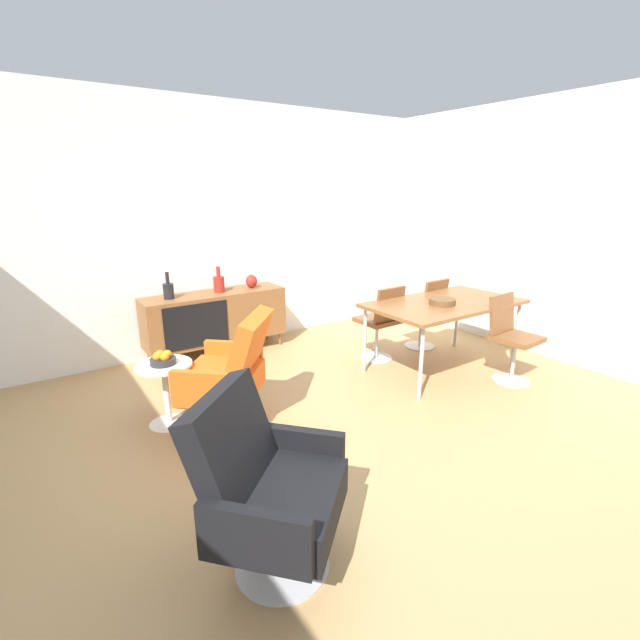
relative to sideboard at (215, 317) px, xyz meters
The scene contains 16 objects.
ground_plane 2.34m from the sideboard, 91.75° to the right, with size 8.32×8.32×0.00m, color tan.
wall_back 1.01m from the sideboard, 103.13° to the left, with size 6.80×0.12×2.80m, color white.
wall_right 4.00m from the sideboard, 36.29° to the right, with size 0.12×5.60×2.80m, color white.
sideboard is the anchor object (origin of this frame).
vase_cobalt 0.62m from the sideboard, behind, with size 0.11×0.11×0.29m.
vase_sculptural_dark 0.39m from the sideboard, ahead, with size 0.12×0.12×0.29m.
vase_ceramic_small 0.59m from the sideboard, ahead, with size 0.14×0.14×0.16m.
dining_table 2.54m from the sideboard, 45.56° to the right, with size 1.60×0.90×0.74m.
wooden_bowl_on_table 2.52m from the sideboard, 48.50° to the right, with size 0.26×0.26×0.06m, color brown.
dining_chair_back_left 1.89m from the sideboard, 41.22° to the right, with size 0.41×0.44×0.86m.
dining_chair_back_right 2.46m from the sideboard, 30.38° to the right, with size 0.42×0.45×0.86m.
dining_chair_front_right 3.17m from the sideboard, 48.17° to the right, with size 0.42×0.45×0.86m.
lounge_chair_red 1.74m from the sideboard, 108.17° to the right, with size 0.91×0.91×0.95m.
armchair_black_shell 3.21m from the sideboard, 107.36° to the right, with size 0.91×0.91×0.95m.
side_table_round 1.64m from the sideboard, 125.73° to the right, with size 0.44×0.44×0.52m.
fruit_bowl 1.64m from the sideboard, 125.76° to the right, with size 0.20×0.20×0.11m.
Camera 1 is at (-1.72, -2.45, 1.86)m, focal length 25.14 mm.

